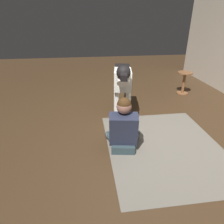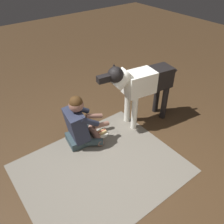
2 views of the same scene
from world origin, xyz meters
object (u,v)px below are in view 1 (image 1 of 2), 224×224
object	(u,v)px
large_dog	(123,80)
round_side_table	(184,81)
person_sitting_on_floor	(123,128)
hot_dog_on_plate	(122,134)

from	to	relation	value
large_dog	round_side_table	distance (m)	2.08
large_dog	round_side_table	bearing A→B (deg)	120.24
person_sitting_on_floor	hot_dog_on_plate	xyz separation A→B (m)	(-0.33, 0.05, -0.31)
round_side_table	hot_dog_on_plate	bearing A→B (deg)	-47.10
large_dog	hot_dog_on_plate	world-z (taller)	large_dog
person_sitting_on_floor	large_dog	size ratio (longest dim) A/B	0.58
hot_dog_on_plate	round_side_table	size ratio (longest dim) A/B	0.40
person_sitting_on_floor	hot_dog_on_plate	world-z (taller)	person_sitting_on_floor
person_sitting_on_floor	large_dog	world-z (taller)	large_dog
hot_dog_on_plate	large_dog	bearing A→B (deg)	170.73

